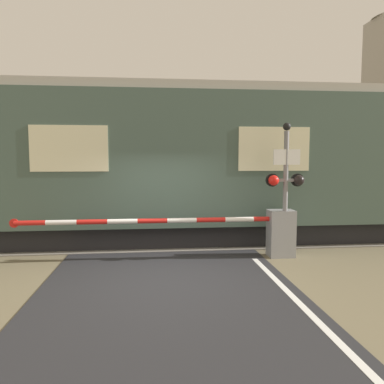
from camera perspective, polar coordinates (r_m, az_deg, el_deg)
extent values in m
plane|color=#6B6047|center=(7.64, -3.84, -12.68)|extent=(80.00, 80.00, 0.00)
cube|color=slate|center=(10.99, -4.51, -7.06)|extent=(36.00, 3.20, 0.03)
cube|color=#595451|center=(10.27, -4.41, -7.55)|extent=(36.00, 0.08, 0.10)
cube|color=#595451|center=(11.68, -4.60, -6.00)|extent=(36.00, 0.08, 0.10)
cube|color=black|center=(11.34, 9.70, -5.26)|extent=(16.76, 2.64, 0.60)
cube|color=#42564C|center=(11.15, 9.85, 4.96)|extent=(18.21, 3.11, 3.43)
cube|color=#ADA89E|center=(11.30, 10.00, 14.30)|extent=(17.85, 2.86, 0.24)
cube|color=beige|center=(9.66, 12.41, 6.42)|extent=(1.82, 0.02, 1.10)
cube|color=beige|center=(9.38, -18.23, 6.33)|extent=(1.82, 0.02, 1.10)
cube|color=gray|center=(9.20, 13.39, -6.14)|extent=(0.60, 0.44, 1.11)
cylinder|color=gray|center=(9.14, 13.44, -3.97)|extent=(0.16, 0.16, 0.18)
cylinder|color=red|center=(9.03, 11.41, -4.03)|extent=(0.68, 0.11, 0.11)
cylinder|color=white|center=(8.85, 7.22, -4.15)|extent=(0.68, 0.11, 0.11)
cylinder|color=red|center=(8.73, 2.89, -4.26)|extent=(0.68, 0.11, 0.11)
cylinder|color=white|center=(8.65, -1.55, -4.34)|extent=(0.68, 0.11, 0.11)
cylinder|color=red|center=(8.63, -6.04, -4.39)|extent=(0.68, 0.11, 0.11)
cylinder|color=white|center=(8.65, -10.53, -4.42)|extent=(0.68, 0.11, 0.11)
cylinder|color=red|center=(8.74, -14.97, -4.42)|extent=(0.68, 0.11, 0.11)
cylinder|color=white|center=(8.87, -19.29, -4.39)|extent=(0.68, 0.11, 0.11)
cylinder|color=red|center=(9.05, -23.47, -4.35)|extent=(0.68, 0.11, 0.11)
cylinder|color=red|center=(9.15, -25.49, -4.32)|extent=(0.20, 0.02, 0.20)
cylinder|color=gray|center=(8.93, 14.03, -0.51)|extent=(0.11, 0.11, 2.96)
cube|color=gray|center=(8.90, 14.08, 1.76)|extent=(0.72, 0.07, 0.07)
sphere|color=red|center=(8.76, 12.34, 1.74)|extent=(0.24, 0.24, 0.24)
sphere|color=black|center=(8.96, 16.00, 1.74)|extent=(0.24, 0.24, 0.24)
cylinder|color=black|center=(8.86, 12.12, 1.79)|extent=(0.30, 0.06, 0.30)
cylinder|color=black|center=(9.06, 15.74, 1.78)|extent=(0.30, 0.06, 0.30)
cube|color=white|center=(8.85, 14.25, 5.19)|extent=(0.63, 0.02, 0.35)
sphere|color=black|center=(8.92, 14.26, 9.64)|extent=(0.18, 0.18, 0.18)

